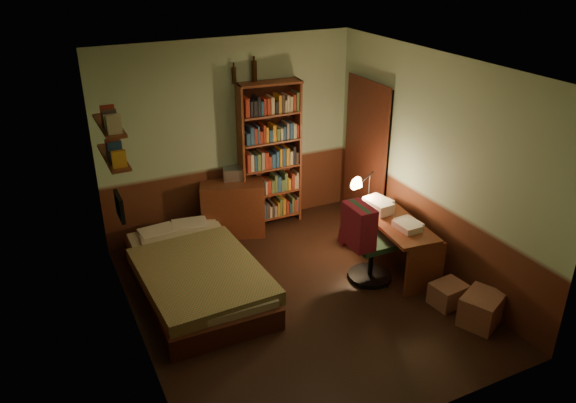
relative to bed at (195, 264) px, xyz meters
name	(u,v)px	position (x,y,z in m)	size (l,w,h in m)	color
floor	(298,298)	(0.97, -0.68, -0.34)	(3.50, 4.00, 0.02)	black
ceiling	(300,66)	(0.97, -0.68, 2.28)	(3.50, 4.00, 0.02)	silver
wall_back	(230,137)	(0.97, 1.33, 0.97)	(3.50, 0.02, 2.60)	#94B28E
wall_left	(127,228)	(-0.79, -0.68, 0.97)	(0.02, 4.00, 2.60)	#94B28E
wall_right	(433,166)	(2.73, -0.68, 0.97)	(0.02, 4.00, 2.60)	#94B28E
wall_front	(421,293)	(0.97, -2.69, 0.97)	(3.50, 0.02, 2.60)	#94B28E
doorway	(367,155)	(2.69, 0.62, 0.67)	(0.06, 0.90, 2.00)	black
door_trim	(365,156)	(2.66, 0.62, 0.67)	(0.02, 0.98, 2.08)	#3B1910
bed	(195,264)	(0.00, 0.00, 0.00)	(1.19, 2.22, 0.66)	#5D743D
dresser	(233,208)	(0.88, 1.08, 0.04)	(0.84, 0.42, 0.75)	brown
mini_stereo	(234,173)	(0.96, 1.21, 0.50)	(0.29, 0.22, 0.16)	#B2B2B7
bookshelf	(270,155)	(1.48, 1.17, 0.68)	(0.87, 0.27, 2.02)	brown
bottle_left	(234,75)	(1.05, 1.28, 1.80)	(0.06, 0.06, 0.21)	black
bottle_right	(254,71)	(1.32, 1.28, 1.82)	(0.07, 0.07, 0.26)	black
desk	(394,245)	(2.30, -0.64, 0.00)	(0.51, 1.23, 0.66)	brown
paper_stack	(378,204)	(2.30, -0.26, 0.39)	(0.24, 0.32, 0.13)	silver
desk_lamp	(370,178)	(2.31, -0.02, 0.65)	(0.19, 0.19, 0.64)	black
office_chair	(373,237)	(1.93, -0.70, 0.23)	(0.56, 0.49, 1.12)	#295337
red_jacket	(365,177)	(1.73, -0.77, 1.04)	(0.23, 0.42, 0.50)	#A5223B
wall_shelf_lower	(114,157)	(-0.67, 0.42, 1.27)	(0.20, 0.90, 0.03)	brown
wall_shelf_upper	(109,125)	(-0.67, 0.42, 1.62)	(0.20, 0.90, 0.03)	brown
framed_picture	(119,207)	(-0.75, -0.08, 0.92)	(0.04, 0.32, 0.26)	black
cardboard_box_a	(481,309)	(2.50, -1.93, -0.16)	(0.45, 0.36, 0.33)	#8D5C47
cardboard_box_b	(448,294)	(2.41, -1.52, -0.20)	(0.36, 0.30, 0.25)	#8D5C47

